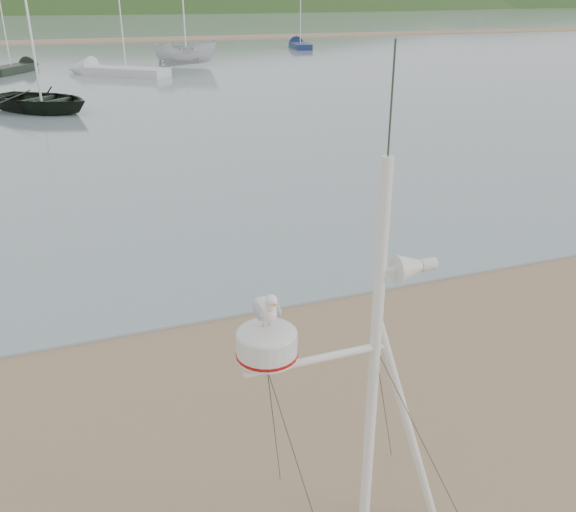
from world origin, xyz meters
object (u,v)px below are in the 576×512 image
object	(u,v)px
mast_rig	(365,453)
boat_white	(185,32)
sailboat_blue_far	(297,44)
boat_dark	(34,52)
sailboat_white_near	(100,70)
sailboat_dark_mid	(22,67)

from	to	relation	value
mast_rig	boat_white	xyz separation A→B (m)	(7.11, 41.60, 1.25)
sailboat_blue_far	boat_dark	bearing A→B (deg)	-129.04
mast_rig	sailboat_white_near	bearing A→B (deg)	88.72
mast_rig	boat_dark	bearing A→B (deg)	96.03
mast_rig	sailboat_blue_far	size ratio (longest dim) A/B	0.74
boat_dark	sailboat_white_near	xyz separation A→B (m)	(3.59, 13.20, -2.26)
boat_dark	sailboat_dark_mid	xyz separation A→B (m)	(-1.21, 16.88, -2.26)
mast_rig	boat_dark	world-z (taller)	boat_dark
sailboat_dark_mid	mast_rig	bearing A→B (deg)	-84.73
boat_white	mast_rig	bearing A→B (deg)	169.01
mast_rig	boat_dark	xyz separation A→B (m)	(-2.72, 25.71, 1.45)
mast_rig	sailboat_dark_mid	xyz separation A→B (m)	(-3.93, 42.59, -0.81)
boat_white	sailboat_white_near	xyz separation A→B (m)	(-6.24, -2.69, -2.06)
boat_white	sailboat_blue_far	distance (m)	19.06
boat_white	sailboat_blue_far	world-z (taller)	sailboat_blue_far
sailboat_white_near	sailboat_dark_mid	xyz separation A→B (m)	(-4.79, 3.68, 0.00)
sailboat_blue_far	sailboat_white_near	bearing A→B (deg)	-141.60
boat_white	sailboat_blue_far	size ratio (longest dim) A/B	0.74
boat_white	sailboat_blue_far	bearing A→B (deg)	-47.56
mast_rig	boat_dark	distance (m)	25.89
sailboat_white_near	sailboat_blue_far	size ratio (longest dim) A/B	1.16
sailboat_white_near	sailboat_dark_mid	size ratio (longest dim) A/B	1.33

